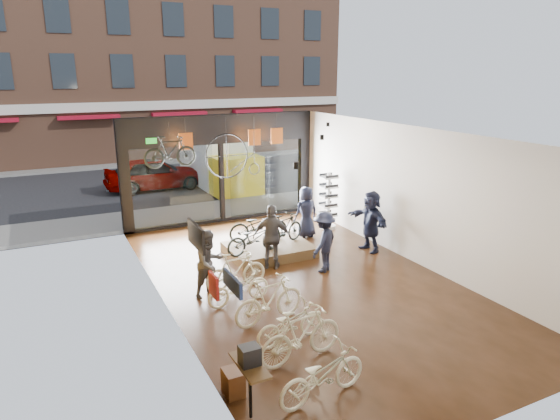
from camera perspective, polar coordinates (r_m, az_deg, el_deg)
ground_plane at (r=13.05m, az=2.54°, el=-8.16°), size 7.00×12.00×0.04m
ceiling at (r=12.02m, az=2.76°, el=8.82°), size 7.00×12.00×0.04m
wall_left at (r=11.20m, az=-13.36°, el=-2.17°), size 0.04×12.00×3.80m
wall_right at (r=14.38m, az=15.04°, el=1.65°), size 0.04×12.00×3.80m
wall_back at (r=8.01m, az=24.18°, el=-10.55°), size 7.00×0.04×3.80m
storefront at (r=17.75m, az=-6.73°, el=4.69°), size 7.00×0.26×3.80m
exit_sign at (r=16.82m, az=-14.51°, el=7.67°), size 0.35×0.06×0.18m
street_road at (r=26.62m, az=-13.15°, el=3.87°), size 30.00×18.00×0.02m
sidewalk_near at (r=19.28m, az=-7.76°, el=-0.08°), size 30.00×2.40×0.12m
sidewalk_far at (r=30.46m, az=-14.92°, el=5.35°), size 30.00×2.00×0.12m
opposite_building at (r=32.51m, az=-16.76°, el=18.15°), size 26.00×5.00×14.00m
street_car at (r=23.37m, az=-14.16°, el=4.10°), size 4.39×1.77×1.50m
box_truck at (r=23.08m, az=-6.74°, el=5.62°), size 2.14×6.41×2.52m
floor_bike_0 at (r=8.63m, az=4.87°, el=-18.21°), size 1.78×0.83×0.90m
floor_bike_1 at (r=9.51m, az=2.41°, el=-14.06°), size 1.83×0.69×1.07m
floor_bike_2 at (r=10.16m, az=1.15°, el=-12.83°), size 1.60×0.72×0.81m
floor_bike_3 at (r=10.85m, az=-1.25°, el=-10.22°), size 1.77×0.75×1.03m
floor_bike_4 at (r=11.73m, az=-4.77°, el=-8.77°), size 1.61×0.70×0.82m
floor_bike_5 at (r=12.45m, az=-5.06°, el=-6.93°), size 1.61×0.50×0.96m
display_platform at (r=14.75m, az=-1.26°, el=-4.56°), size 2.40×1.80×0.30m
display_bike_left at (r=13.93m, az=-3.00°, el=-3.25°), size 1.72×0.75×0.88m
display_bike_mid at (r=14.61m, az=0.52°, el=-2.21°), size 1.59×0.99×0.93m
display_bike_right at (r=14.91m, az=-2.49°, el=-1.82°), size 1.86×0.83×0.94m
customer_1 at (r=12.06m, az=-8.04°, el=-6.03°), size 0.98×0.89×1.65m
customer_2 at (r=13.52m, az=-0.90°, el=-3.10°), size 1.12×0.96×1.80m
customer_3 at (r=13.40m, az=5.04°, el=-3.64°), size 1.24×1.12×1.67m
customer_4 at (r=16.12m, az=3.01°, el=-0.24°), size 0.85×0.58×1.67m
customer_5 at (r=15.08m, az=10.31°, el=-1.26°), size 0.62×1.73×1.84m
sunglasses_rack at (r=17.07m, az=5.53°, el=1.03°), size 0.67×0.60×1.91m
wall_merch at (r=8.35m, az=-6.48°, el=-12.71°), size 0.40×2.40×2.60m
penny_farthing at (r=16.58m, az=-5.09°, el=6.07°), size 1.85×0.06×1.48m
hung_bike at (r=15.25m, az=-12.45°, el=6.54°), size 1.60×0.51×0.95m
jersey_left at (r=16.39m, az=-10.70°, el=7.69°), size 0.45×0.03×0.55m
jersey_mid at (r=17.17m, az=-2.94°, el=8.30°), size 0.45×0.03×0.55m
jersey_right at (r=17.52m, az=-0.37°, el=8.46°), size 0.45×0.03×0.55m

